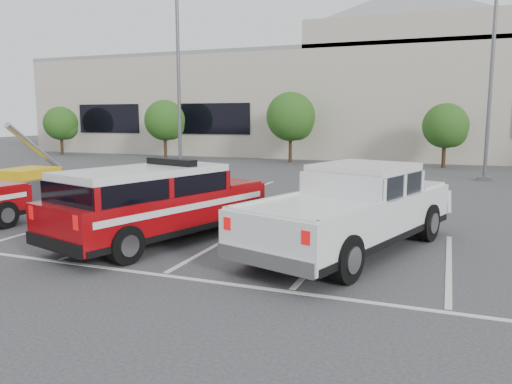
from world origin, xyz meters
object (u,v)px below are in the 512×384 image
tree_left (166,122)px  fire_chief_suv (158,208)px  convention_building (386,98)px  tree_far_left (62,125)px  light_pole_mid (491,74)px  light_pole_left (179,77)px  utility_rig (23,189)px  tree_mid_right (447,127)px  tree_mid_left (292,118)px  white_pickup (352,217)px

tree_left → fire_chief_suv: bearing=-59.3°
convention_building → tree_far_left: size_ratio=15.04×
convention_building → light_pole_mid: bearing=-66.7°
convention_building → light_pole_left: 21.49m
convention_building → light_pole_left: convention_building is taller
tree_left → utility_rig: 20.66m
convention_building → tree_mid_right: convention_building is taller
light_pole_mid → fire_chief_suv: size_ratio=1.62×
tree_mid_left → fire_chief_suv: 22.85m
light_pole_mid → tree_left: bearing=164.6°
convention_building → tree_left: 18.11m
tree_far_left → light_pole_mid: 32.59m
tree_left → light_pole_left: (6.91, -10.05, 2.41)m
tree_mid_right → white_pickup: tree_mid_right is taller
light_pole_left → fire_chief_suv: size_ratio=1.62×
tree_far_left → tree_left: 10.00m
convention_building → white_pickup: convention_building is taller
convention_building → white_pickup: (3.04, -31.43, -3.91)m
light_pole_left → utility_rig: 10.71m
tree_mid_left → utility_rig: size_ratio=1.35×
fire_chief_suv → white_pickup: bearing=27.5°
convention_building → white_pickup: size_ratio=8.55×
tree_far_left → tree_mid_right: (30.00, 0.00, 0.00)m
tree_mid_right → utility_rig: tree_mid_right is taller
tree_far_left → light_pole_left: 19.85m
convention_building → white_pickup: 31.81m
tree_mid_left → light_pole_mid: (11.91, -6.05, 2.14)m
convention_building → fire_chief_suv: (-1.75, -32.32, -3.86)m
light_pole_mid → white_pickup: 16.60m
convention_building → tree_mid_right: bearing=-63.4°
tree_left → light_pole_left: light_pole_left is taller
tree_far_left → light_pole_mid: (31.91, -6.05, 2.68)m
tree_mid_right → utility_rig: bearing=-125.6°
fire_chief_suv → light_pole_mid: bearing=79.5°
tree_far_left → white_pickup: 35.51m
tree_mid_right → light_pole_left: 16.72m
tree_mid_left → tree_mid_right: (10.00, -0.00, -0.54)m
tree_left → tree_mid_left: (10.00, 0.00, 0.27)m
light_pole_left → fire_chief_suv: light_pole_left is taller
tree_mid_left → white_pickup: 23.19m
tree_mid_left → light_pole_left: 10.73m
tree_mid_left → convention_building: bearing=62.6°
light_pole_mid → white_pickup: size_ratio=1.46×
tree_far_left → utility_rig: tree_far_left is taller
light_pole_mid → fire_chief_suv: 19.05m
utility_rig → white_pickup: bearing=-11.4°
tree_mid_right → light_pole_mid: light_pole_mid is taller
tree_left → tree_far_left: bearing=-180.0°
utility_rig → light_pole_left: bearing=81.8°
convention_building → tree_mid_left: convention_building is taller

